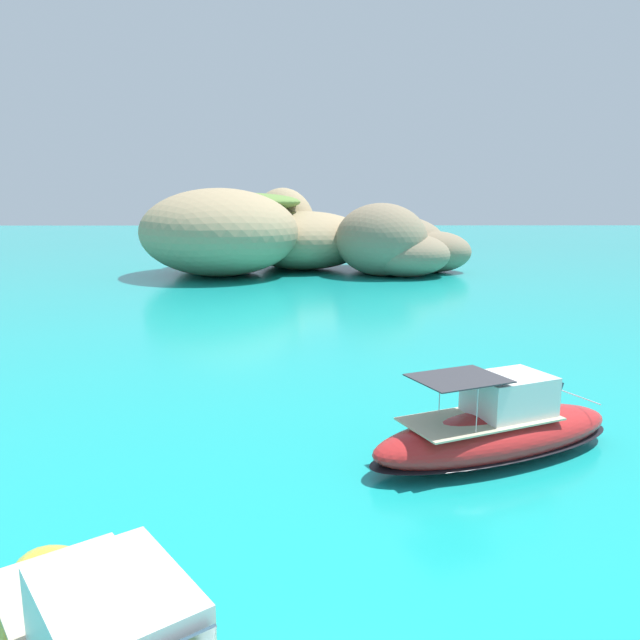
# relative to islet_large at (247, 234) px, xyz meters

# --- Properties ---
(islet_large) EXTENTS (31.82, 29.71, 10.04)m
(islet_large) POSITION_rel_islet_large_xyz_m (0.00, 0.00, 0.00)
(islet_large) COLOR #9E8966
(islet_large) RESTS_ON ground
(islet_small) EXTENTS (19.09, 22.02, 8.17)m
(islet_small) POSITION_rel_islet_large_xyz_m (17.21, -0.80, -1.26)
(islet_small) COLOR #84755B
(islet_small) RESTS_ON ground
(motorboat_red) EXTENTS (9.85, 6.42, 2.98)m
(motorboat_red) POSITION_rel_islet_large_xyz_m (14.10, -54.47, -3.58)
(motorboat_red) COLOR red
(motorboat_red) RESTS_ON ground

